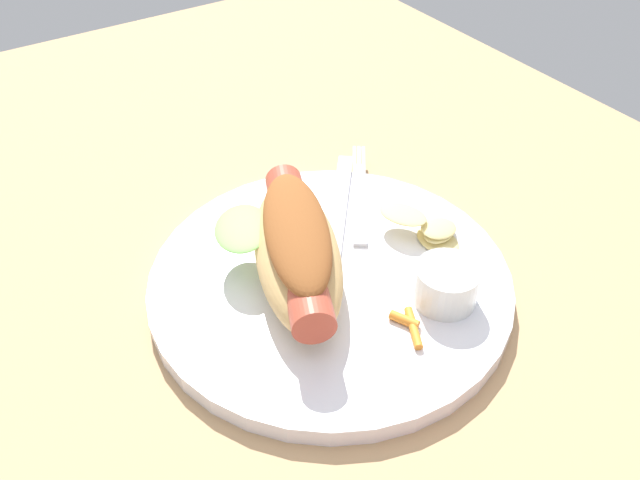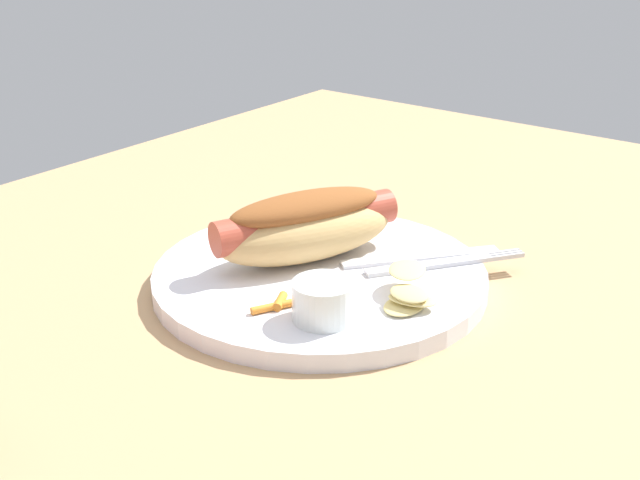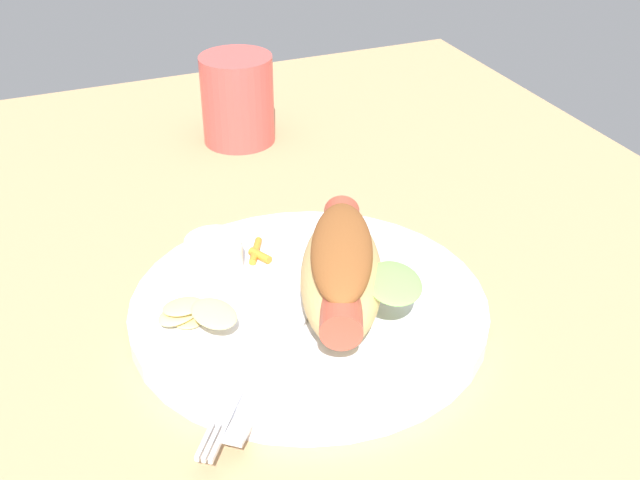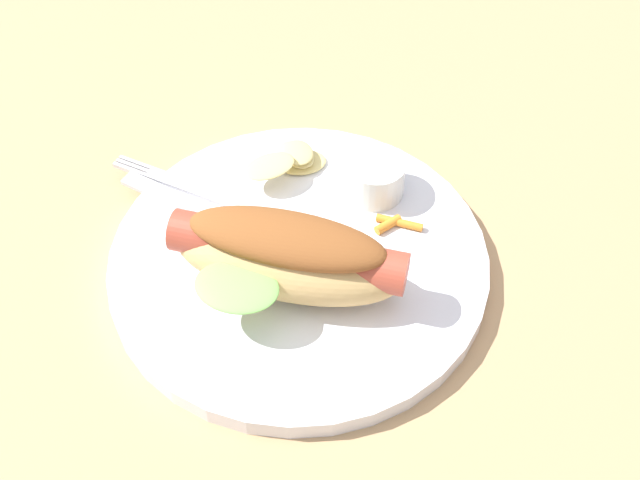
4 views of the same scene
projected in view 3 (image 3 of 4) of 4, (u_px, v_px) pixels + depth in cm
name	position (u px, v px, depth cm)	size (l,w,h in cm)	color
ground_plane	(326.00, 329.00, 66.99)	(120.00, 90.00, 1.80)	tan
plate	(309.00, 308.00, 66.61)	(29.16, 29.16, 1.60)	white
hot_dog	(342.00, 268.00, 64.39)	(18.17, 12.86, 6.19)	tan
sauce_ramekin	(215.00, 255.00, 69.05)	(4.89, 4.89, 3.15)	white
fork	(241.00, 379.00, 57.81)	(12.93, 9.69, 0.40)	silver
knife	(270.00, 372.00, 58.53)	(14.67, 1.40, 0.36)	silver
chips_pile	(192.00, 312.00, 63.15)	(7.56, 6.51, 2.23)	#DCC67B
carrot_garnish	(258.00, 253.00, 71.64)	(3.93, 2.28, 0.74)	orange
drinking_cup	(238.00, 99.00, 93.45)	(8.33, 8.33, 10.26)	#D84C47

